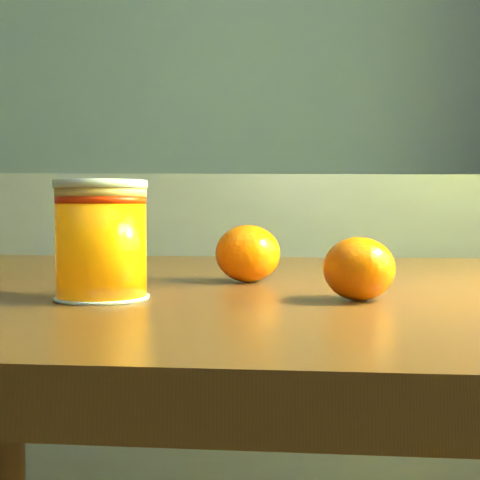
{
  "coord_description": "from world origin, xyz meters",
  "views": [
    {
      "loc": [
        0.69,
        -0.33,
        0.83
      ],
      "look_at": [
        0.72,
        0.24,
        0.8
      ],
      "focal_mm": 50.0,
      "sensor_mm": 36.0,
      "label": 1
    }
  ],
  "objects": [
    {
      "name": "orange_back",
      "position": [
        0.73,
        0.35,
        0.78
      ],
      "size": [
        0.07,
        0.07,
        0.06
      ],
      "primitive_type": "ellipsoid",
      "rotation": [
        0.0,
        0.0,
        0.07
      ],
      "color": "#F56504",
      "rests_on": "table"
    },
    {
      "name": "table",
      "position": [
        0.78,
        0.33,
        0.66
      ],
      "size": [
        1.1,
        0.85,
        0.75
      ],
      "rotation": [
        0.0,
        0.0,
        -0.16
      ],
      "color": "#5B3416",
      "rests_on": "ground"
    },
    {
      "name": "juice_glass",
      "position": [
        0.6,
        0.23,
        0.8
      ],
      "size": [
        0.08,
        0.08,
        0.1
      ],
      "rotation": [
        0.0,
        0.0,
        0.35
      ],
      "color": "orange",
      "rests_on": "table"
    },
    {
      "name": "orange_front",
      "position": [
        0.82,
        0.21,
        0.78
      ],
      "size": [
        0.08,
        0.08,
        0.05
      ],
      "primitive_type": "ellipsoid",
      "rotation": [
        0.0,
        0.0,
        0.32
      ],
      "color": "#F56504",
      "rests_on": "table"
    }
  ]
}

